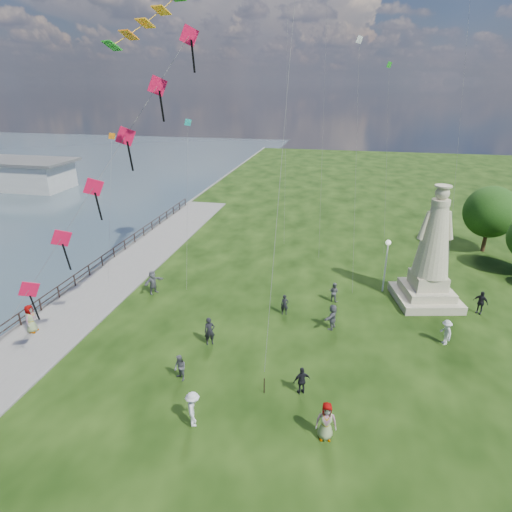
% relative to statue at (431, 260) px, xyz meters
% --- Properties ---
extents(waterfront, '(200.00, 200.00, 1.51)m').
position_rel_statue_xyz_m(waterfront, '(-25.29, -6.22, -3.31)').
color(waterfront, '#354550').
rests_on(waterfront, ground).
extents(statue, '(5.04, 5.04, 8.58)m').
position_rel_statue_xyz_m(statue, '(0.00, 0.00, 0.00)').
color(statue, tan).
rests_on(statue, ground).
extents(lamppost, '(0.39, 0.39, 4.16)m').
position_rel_statue_xyz_m(lamppost, '(-2.91, 1.05, -0.24)').
color(lamppost, silver).
rests_on(lamppost, ground).
extents(person_0, '(0.77, 0.68, 1.78)m').
position_rel_statue_xyz_m(person_0, '(-13.65, -8.53, -2.35)').
color(person_0, black).
rests_on(person_0, ground).
extents(person_1, '(0.85, 0.79, 1.50)m').
position_rel_statue_xyz_m(person_1, '(-14.15, -12.10, -2.49)').
color(person_1, '#595960').
rests_on(person_1, ground).
extents(person_2, '(1.02, 1.31, 1.80)m').
position_rel_statue_xyz_m(person_2, '(-12.35, -15.05, -2.34)').
color(person_2, silver).
rests_on(person_2, ground).
extents(person_3, '(1.02, 0.85, 1.56)m').
position_rel_statue_xyz_m(person_3, '(-7.68, -11.82, -2.46)').
color(person_3, black).
rests_on(person_3, ground).
extents(person_4, '(0.99, 0.68, 1.91)m').
position_rel_statue_xyz_m(person_4, '(-6.31, -14.59, -2.29)').
color(person_4, '#595960').
rests_on(person_4, ground).
extents(person_5, '(1.47, 1.84, 1.83)m').
position_rel_statue_xyz_m(person_5, '(-19.90, -2.92, -2.33)').
color(person_5, '#595960').
rests_on(person_5, ground).
extents(person_6, '(0.59, 0.44, 1.45)m').
position_rel_statue_xyz_m(person_6, '(-9.74, -3.99, -2.52)').
color(person_6, black).
rests_on(person_6, ground).
extents(person_7, '(0.83, 0.70, 1.46)m').
position_rel_statue_xyz_m(person_7, '(-6.53, -1.35, -2.51)').
color(person_7, '#595960').
rests_on(person_7, ground).
extents(person_8, '(0.84, 1.17, 1.63)m').
position_rel_statue_xyz_m(person_8, '(0.35, -5.52, -2.43)').
color(person_8, silver).
rests_on(person_8, ground).
extents(person_9, '(1.09, 0.96, 1.67)m').
position_rel_statue_xyz_m(person_9, '(3.40, -1.04, -2.40)').
color(person_9, black).
rests_on(person_9, ground).
extents(person_10, '(0.62, 0.95, 1.87)m').
position_rel_statue_xyz_m(person_10, '(-25.06, -9.70, -2.31)').
color(person_10, '#595960').
rests_on(person_10, ground).
extents(person_11, '(1.20, 1.72, 1.71)m').
position_rel_statue_xyz_m(person_11, '(-6.46, -5.16, -2.39)').
color(person_11, '#595960').
rests_on(person_11, ground).
extents(red_kite_train, '(9.59, 9.35, 17.49)m').
position_rel_statue_xyz_m(red_kite_train, '(-17.83, -10.60, 7.60)').
color(red_kite_train, black).
rests_on(red_kite_train, ground).
extents(small_kites, '(32.83, 16.83, 29.13)m').
position_rel_statue_xyz_m(small_kites, '(-7.85, 7.64, 12.32)').
color(small_kites, '#1CADAD').
rests_on(small_kites, ground).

